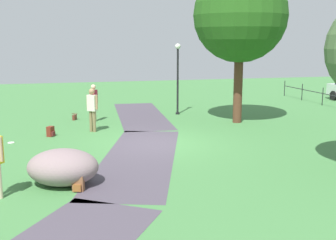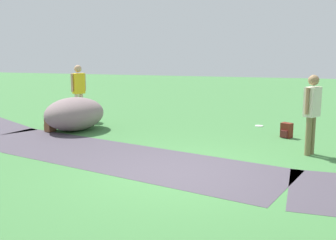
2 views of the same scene
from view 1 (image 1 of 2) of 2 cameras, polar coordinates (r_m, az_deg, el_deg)
ground_plane at (r=15.68m, az=-1.73°, el=-3.13°), size 48.00×48.00×0.00m
footpath_segment_near at (r=21.55m, az=-3.74°, el=0.70°), size 8.13×2.79×0.01m
footpath_segment_mid at (r=13.80m, az=-3.92°, el=-5.07°), size 8.31×4.59×0.01m
large_shade_tree at (r=19.50m, az=9.79°, el=13.77°), size 4.19×4.19×6.96m
lamp_post at (r=21.46m, az=1.33°, el=6.66°), size 0.28×0.28×3.61m
lawn_boulder at (r=11.46m, az=-14.08°, el=-6.23°), size 2.02×2.26×0.96m
woman_with_handbag at (r=19.89m, az=-10.06°, el=2.69°), size 0.46×0.39×1.75m
passerby_on_path at (r=17.65m, az=-10.27°, el=1.81°), size 0.40×0.44×1.82m
handbag_on_grass at (r=20.66m, az=-12.58°, el=0.41°), size 0.35×0.35×0.31m
backpack_by_boulder at (r=10.98m, az=-12.10°, el=-8.47°), size 0.32×0.33×0.40m
spare_backpack_on_lawn at (r=17.33m, az=-15.66°, el=-1.53°), size 0.34×0.35×0.40m
frisbee_on_grass at (r=16.73m, az=-20.57°, el=-2.90°), size 0.25×0.25×0.02m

